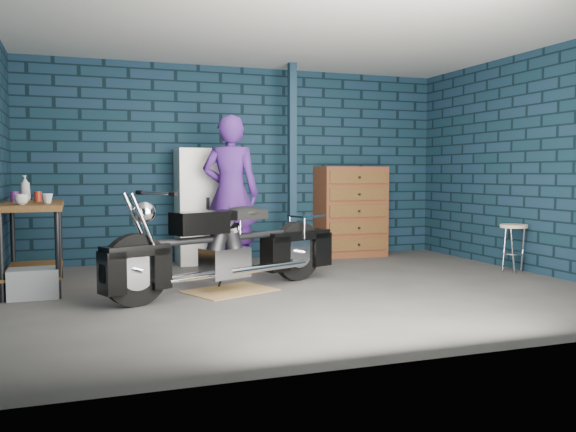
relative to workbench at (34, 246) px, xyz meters
name	(u,v)px	position (x,y,z in m)	size (l,w,h in m)	color
ground	(306,290)	(2.68, -1.00, -0.46)	(6.00, 6.00, 0.00)	#4E4A48
room_walls	(289,111)	(2.68, -0.44, 1.45)	(6.02, 5.01, 2.71)	#0F2733
support_post	(292,163)	(3.23, 0.95, 0.90)	(0.10, 0.10, 2.70)	#112535
workbench	(34,246)	(0.00, 0.00, 0.00)	(0.60, 1.40, 0.91)	brown
drip_mat	(230,291)	(1.91, -0.80, -0.45)	(0.85, 0.64, 0.01)	olive
motorcycle	(230,240)	(1.91, -0.80, 0.07)	(2.39, 0.65, 1.05)	black
person	(231,193)	(2.27, 0.56, 0.51)	(0.71, 0.46, 1.93)	#4A217C
storage_bin	(34,283)	(0.02, -0.50, -0.31)	(0.46, 0.33, 0.29)	gray
locker	(204,206)	(2.07, 1.23, 0.32)	(0.72, 0.51, 1.54)	silver
tool_chest	(351,211)	(4.25, 1.23, 0.20)	(0.98, 0.55, 1.31)	brown
shop_stool	(513,249)	(5.46, -0.83, -0.16)	(0.33, 0.33, 0.59)	beige
cup_a	(21,199)	(-0.07, -0.44, 0.51)	(0.13, 0.13, 0.10)	beige
cup_b	(47,198)	(0.16, -0.23, 0.50)	(0.11, 0.11, 0.10)	beige
mug_purple	(15,197)	(-0.18, 0.14, 0.51)	(0.08, 0.08, 0.11)	#621B6C
mug_red	(38,197)	(0.05, 0.23, 0.51)	(0.08, 0.08, 0.11)	#A52416
bottle	(25,188)	(-0.10, 0.50, 0.60)	(0.11, 0.11, 0.28)	gray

